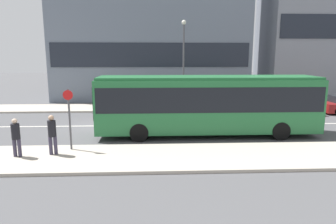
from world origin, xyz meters
name	(u,v)px	position (x,y,z in m)	size (l,w,h in m)	color
ground_plane	(103,126)	(0.00, 0.00, 0.00)	(120.00, 120.00, 0.00)	#4F4F51
sidewalk_near	(78,158)	(0.00, -6.25, 0.07)	(44.00, 3.50, 0.13)	#B2A899
sidewalk_far	(116,108)	(0.00, 6.25, 0.07)	(44.00, 3.50, 0.13)	#B2A899
lane_centerline	(103,126)	(0.00, 0.00, 0.00)	(41.80, 0.16, 0.01)	silver
apartment_block_left_tower	(151,18)	(2.94, 12.30, 8.00)	(18.97, 5.69, 16.02)	slate
city_bus	(207,102)	(6.14, -2.47, 1.88)	(11.93, 2.58, 3.26)	#236B38
parked_car_0	(288,106)	(13.28, 3.23, 0.66)	(4.24, 1.83, 1.41)	maroon
pedestrian_near_stop	(16,135)	(-2.55, -6.08, 1.06)	(0.35, 0.34, 1.65)	#383347
pedestrian_down_pavement	(52,132)	(-1.13, -5.86, 1.12)	(0.35, 0.34, 1.73)	#383347
bus_stop_sign	(69,115)	(-0.55, -5.17, 1.75)	(0.44, 0.12, 2.78)	#4C4C51
street_lamp	(184,56)	(5.58, 5.37, 4.35)	(0.36, 0.36, 6.92)	#4C4C51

